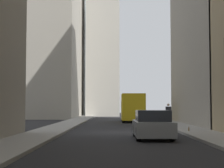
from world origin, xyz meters
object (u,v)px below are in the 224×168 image
(delivery_truck, at_px, (132,108))
(pedestrian, at_px, (168,113))
(hatchback_grey, at_px, (152,125))
(discarded_bottle, at_px, (189,129))

(delivery_truck, xyz_separation_m, pedestrian, (-7.65, -2.60, -0.39))
(hatchback_grey, distance_m, discarded_bottle, 4.49)
(delivery_truck, distance_m, discarded_bottle, 16.63)
(delivery_truck, xyz_separation_m, discarded_bottle, (-16.39, -2.54, -1.21))
(delivery_truck, height_order, hatchback_grey, delivery_truck)
(pedestrian, bearing_deg, delivery_truck, 18.78)
(delivery_truck, xyz_separation_m, hatchback_grey, (-20.07, 0.00, -0.80))
(discarded_bottle, bearing_deg, hatchback_grey, 145.41)
(hatchback_grey, bearing_deg, discarded_bottle, -34.59)
(delivery_truck, relative_size, pedestrian, 3.79)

